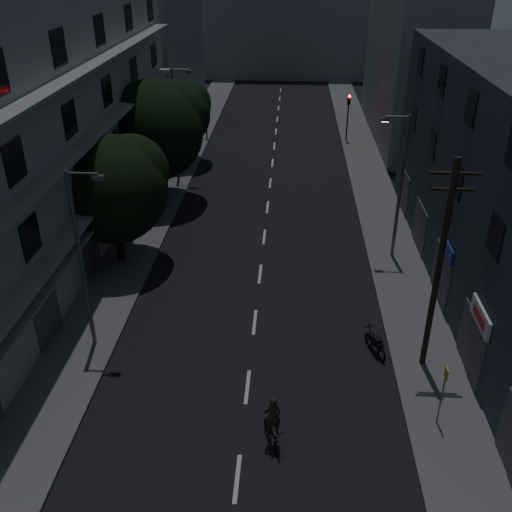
# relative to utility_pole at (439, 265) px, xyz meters

# --- Properties ---
(ground) EXTENTS (160.00, 160.00, 0.00)m
(ground) POSITION_rel_utility_pole_xyz_m (-7.25, 16.70, -4.87)
(ground) COLOR black
(ground) RESTS_ON ground
(sidewalk_left) EXTENTS (3.00, 90.00, 0.15)m
(sidewalk_left) POSITION_rel_utility_pole_xyz_m (-14.75, 16.70, -4.79)
(sidewalk_left) COLOR #565659
(sidewalk_left) RESTS_ON ground
(sidewalk_right) EXTENTS (3.00, 90.00, 0.15)m
(sidewalk_right) POSITION_rel_utility_pole_xyz_m (0.25, 16.70, -4.79)
(sidewalk_right) COLOR #565659
(sidewalk_right) RESTS_ON ground
(lane_markings) EXTENTS (0.15, 60.50, 0.01)m
(lane_markings) POSITION_rel_utility_pole_xyz_m (-7.25, 22.95, -4.86)
(lane_markings) COLOR beige
(lane_markings) RESTS_ON ground
(building_left) EXTENTS (7.00, 36.00, 14.00)m
(building_left) POSITION_rel_utility_pole_xyz_m (-19.23, 9.70, 2.13)
(building_left) COLOR #A0A09B
(building_left) RESTS_ON ground
(building_far_left) EXTENTS (6.00, 20.00, 16.00)m
(building_far_left) POSITION_rel_utility_pole_xyz_m (-19.25, 39.70, 3.13)
(building_far_left) COLOR slate
(building_far_left) RESTS_ON ground
(building_far_right) EXTENTS (6.00, 20.00, 13.00)m
(building_far_right) POSITION_rel_utility_pole_xyz_m (4.75, 33.70, 1.63)
(building_far_right) COLOR slate
(building_far_right) RESTS_ON ground
(building_far_end) EXTENTS (24.00, 8.00, 10.00)m
(building_far_end) POSITION_rel_utility_pole_xyz_m (-7.25, 61.70, 0.13)
(building_far_end) COLOR slate
(building_far_end) RESTS_ON ground
(tree_near) EXTENTS (5.73, 5.73, 7.07)m
(tree_near) POSITION_rel_utility_pole_xyz_m (-14.98, 8.13, -0.30)
(tree_near) COLOR black
(tree_near) RESTS_ON sidewalk_left
(tree_mid) EXTENTS (6.58, 6.58, 8.09)m
(tree_mid) POSITION_rel_utility_pole_xyz_m (-14.74, 16.87, 0.34)
(tree_mid) COLOR black
(tree_mid) RESTS_ON sidewalk_left
(tree_far) EXTENTS (5.25, 5.25, 6.49)m
(tree_far) POSITION_rel_utility_pole_xyz_m (-14.72, 24.78, -0.65)
(tree_far) COLOR black
(tree_far) RESTS_ON sidewalk_left
(traffic_signal_far_right) EXTENTS (0.28, 0.37, 4.10)m
(traffic_signal_far_right) POSITION_rel_utility_pole_xyz_m (-0.83, 31.30, -1.77)
(traffic_signal_far_right) COLOR black
(traffic_signal_far_right) RESTS_ON sidewalk_right
(traffic_signal_far_left) EXTENTS (0.28, 0.37, 4.10)m
(traffic_signal_far_left) POSITION_rel_utility_pole_xyz_m (-13.55, 31.66, -1.77)
(traffic_signal_far_left) COLOR black
(traffic_signal_far_left) RESTS_ON sidewalk_left
(street_lamp_left_near) EXTENTS (1.51, 0.25, 8.00)m
(street_lamp_left_near) POSITION_rel_utility_pole_xyz_m (-14.09, 0.51, -0.27)
(street_lamp_left_near) COLOR #55575C
(street_lamp_left_near) RESTS_ON sidewalk_left
(street_lamp_right) EXTENTS (1.51, 0.25, 8.00)m
(street_lamp_right) POSITION_rel_utility_pole_xyz_m (-0.01, 9.50, -0.27)
(street_lamp_right) COLOR #56585D
(street_lamp_right) RESTS_ON sidewalk_right
(street_lamp_left_far) EXTENTS (1.51, 0.25, 8.00)m
(street_lamp_left_far) POSITION_rel_utility_pole_xyz_m (-14.10, 21.16, -0.27)
(street_lamp_left_far) COLOR slate
(street_lamp_left_far) RESTS_ON sidewalk_left
(utility_pole) EXTENTS (1.80, 0.24, 9.00)m
(utility_pole) POSITION_rel_utility_pole_xyz_m (0.00, 0.00, 0.00)
(utility_pole) COLOR black
(utility_pole) RESTS_ON sidewalk_right
(bus_stop_sign) EXTENTS (0.06, 0.35, 2.52)m
(bus_stop_sign) POSITION_rel_utility_pole_xyz_m (-0.13, -3.45, -2.98)
(bus_stop_sign) COLOR #595B60
(bus_stop_sign) RESTS_ON sidewalk_right
(motorcycle) EXTENTS (0.83, 1.67, 1.13)m
(motorcycle) POSITION_rel_utility_pole_xyz_m (-1.89, 0.76, -4.42)
(motorcycle) COLOR black
(motorcycle) RESTS_ON ground
(cyclist) EXTENTS (1.17, 1.80, 2.16)m
(cyclist) POSITION_rel_utility_pole_xyz_m (-6.15, -4.70, -4.14)
(cyclist) COLOR black
(cyclist) RESTS_ON ground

